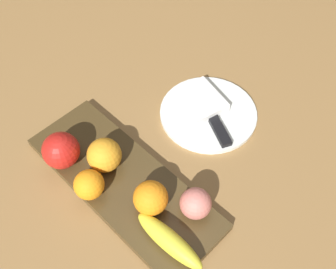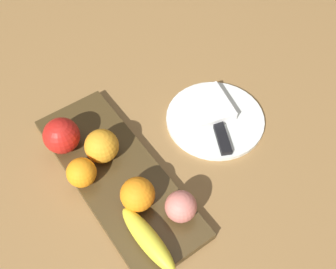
{
  "view_description": "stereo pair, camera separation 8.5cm",
  "coord_description": "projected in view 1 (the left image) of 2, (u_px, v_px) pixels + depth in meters",
  "views": [
    {
      "loc": [
        -0.39,
        0.22,
        0.73
      ],
      "look_at": [
        -0.03,
        -0.13,
        0.05
      ],
      "focal_mm": 42.28,
      "sensor_mm": 36.0,
      "label": 1
    },
    {
      "loc": [
        -0.44,
        0.16,
        0.73
      ],
      "look_at": [
        -0.03,
        -0.13,
        0.05
      ],
      "focal_mm": 42.28,
      "sensor_mm": 36.0,
      "label": 2
    }
  ],
  "objects": [
    {
      "name": "orange_center",
      "position": [
        150.0,
        199.0,
        0.75
      ],
      "size": [
        0.07,
        0.07,
        0.07
      ],
      "primitive_type": "sphere",
      "color": "orange",
      "rests_on": "fruit_tray"
    },
    {
      "name": "apple",
      "position": [
        61.0,
        150.0,
        0.81
      ],
      "size": [
        0.08,
        0.08,
        0.08
      ],
      "primitive_type": "sphere",
      "color": "red",
      "rests_on": "fruit_tray"
    },
    {
      "name": "fruit_tray",
      "position": [
        122.0,
        183.0,
        0.82
      ],
      "size": [
        0.45,
        0.17,
        0.02
      ],
      "primitive_type": "cube",
      "color": "#48371C",
      "rests_on": "ground_plane"
    },
    {
      "name": "orange_near_banana",
      "position": [
        89.0,
        185.0,
        0.77
      ],
      "size": [
        0.06,
        0.06,
        0.06
      ],
      "primitive_type": "sphere",
      "color": "orange",
      "rests_on": "fruit_tray"
    },
    {
      "name": "dinner_plate",
      "position": [
        208.0,
        113.0,
        0.94
      ],
      "size": [
        0.23,
        0.23,
        0.01
      ],
      "primitive_type": "cylinder",
      "color": "white",
      "rests_on": "ground_plane"
    },
    {
      "name": "folded_napkin",
      "position": [
        200.0,
        102.0,
        0.94
      ],
      "size": [
        0.13,
        0.12,
        0.02
      ],
      "primitive_type": "cube",
      "rotation": [
        0.0,
        0.0,
        -0.24
      ],
      "color": "white",
      "rests_on": "dinner_plate"
    },
    {
      "name": "orange_near_apple",
      "position": [
        105.0,
        154.0,
        0.81
      ],
      "size": [
        0.07,
        0.07,
        0.07
      ],
      "primitive_type": "sphere",
      "color": "orange",
      "rests_on": "fruit_tray"
    },
    {
      "name": "peach",
      "position": [
        196.0,
        203.0,
        0.75
      ],
      "size": [
        0.06,
        0.06,
        0.06
      ],
      "primitive_type": "sphere",
      "color": "#D7776C",
      "rests_on": "fruit_tray"
    },
    {
      "name": "ground_plane",
      "position": [
        114.0,
        175.0,
        0.84
      ],
      "size": [
        2.4,
        2.4,
        0.0
      ],
      "primitive_type": "plane",
      "color": "olive"
    },
    {
      "name": "banana",
      "position": [
        169.0,
        241.0,
        0.72
      ],
      "size": [
        0.16,
        0.05,
        0.04
      ],
      "primitive_type": "ellipsoid",
      "rotation": [
        0.0,
        0.0,
        3.19
      ],
      "color": "yellow",
      "rests_on": "fruit_tray"
    },
    {
      "name": "knife",
      "position": [
        216.0,
        125.0,
        0.91
      ],
      "size": [
        0.17,
        0.1,
        0.01
      ],
      "rotation": [
        0.0,
        0.0,
        -0.45
      ],
      "color": "silver",
      "rests_on": "dinner_plate"
    }
  ]
}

